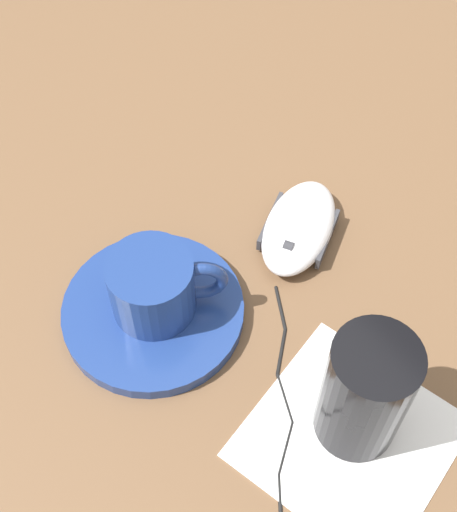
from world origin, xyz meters
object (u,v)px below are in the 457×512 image
Objects in this scene: saucer at (153,311)px; drinking_glass at (365,393)px; coffee_cup at (155,286)px; computer_mouse at (299,227)px.

saucer is 1.36× the size of drinking_glass.
saucer is at bearing -2.50° from coffee_cup.
computer_mouse is (-0.15, 0.01, -0.03)m from coffee_cup.
drinking_glass reaches higher than computer_mouse.
coffee_cup is at bearing -67.93° from drinking_glass.
coffee_cup is at bearing 177.50° from saucer.
saucer is at bearing -66.56° from drinking_glass.
coffee_cup is 0.81× the size of drinking_glass.
computer_mouse is at bearing -114.90° from drinking_glass.
coffee_cup is at bearing -2.21° from computer_mouse.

